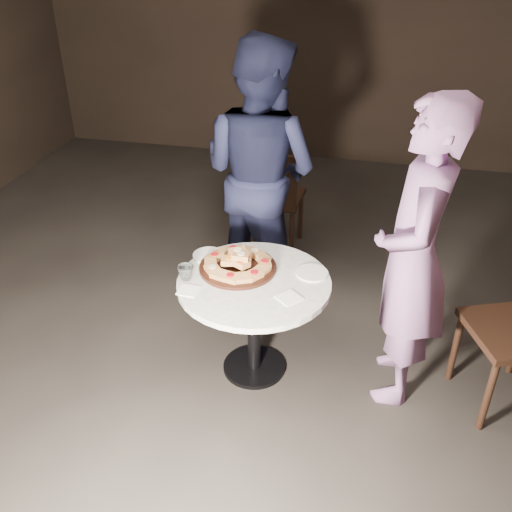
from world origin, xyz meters
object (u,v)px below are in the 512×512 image
(chair_far, at_px, (273,194))
(diner_teal, at_px, (413,258))
(water_glass, at_px, (186,273))
(table, at_px, (254,298))
(diner_navy, at_px, (260,173))
(serving_board, at_px, (238,267))
(focaccia_pile, at_px, (238,262))

(chair_far, bearing_deg, diner_teal, 129.36)
(water_glass, bearing_deg, table, 10.20)
(table, relative_size, water_glass, 9.58)
(chair_far, distance_m, diner_navy, 0.64)
(diner_teal, bearing_deg, water_glass, -83.49)
(serving_board, xyz_separation_m, focaccia_pile, (0.00, 0.00, 0.04))
(diner_teal, bearing_deg, diner_navy, -129.93)
(table, height_order, chair_far, chair_far)
(chair_far, relative_size, diner_teal, 0.51)
(chair_far, bearing_deg, water_glass, 85.18)
(diner_navy, bearing_deg, focaccia_pile, 117.09)
(focaccia_pile, height_order, water_glass, focaccia_pile)
(table, height_order, serving_board, serving_board)
(focaccia_pile, distance_m, diner_navy, 0.84)
(chair_far, bearing_deg, diner_navy, 93.48)
(serving_board, bearing_deg, chair_far, 92.29)
(table, bearing_deg, diner_teal, 4.07)
(water_glass, xyz_separation_m, diner_teal, (1.21, 0.13, 0.18))
(serving_board, height_order, diner_navy, diner_navy)
(focaccia_pile, bearing_deg, table, -39.82)
(focaccia_pile, height_order, diner_teal, diner_teal)
(focaccia_pile, bearing_deg, water_glass, -147.39)
(focaccia_pile, distance_m, chair_far, 1.34)
(serving_board, bearing_deg, table, -39.51)
(focaccia_pile, relative_size, diner_navy, 0.22)
(diner_teal, bearing_deg, focaccia_pile, -91.76)
(focaccia_pile, relative_size, water_glass, 4.44)
(water_glass, height_order, chair_far, chair_far)
(serving_board, relative_size, diner_teal, 0.26)
(table, distance_m, chair_far, 1.43)
(table, xyz_separation_m, focaccia_pile, (-0.12, 0.10, 0.17))
(water_glass, xyz_separation_m, diner_navy, (0.21, 0.98, 0.21))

